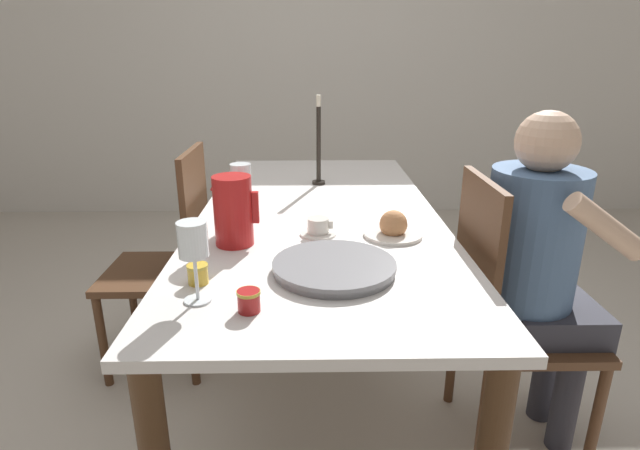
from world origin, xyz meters
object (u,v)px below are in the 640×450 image
Objects in this scene: chair_opposite at (172,257)px; wine_glass_water at (241,180)px; jam_jar_red at (198,273)px; jam_jar_amber at (249,300)px; candlestick_tall at (319,149)px; wine_glass_juice at (193,244)px; bread_plate at (393,228)px; teacup_near_person at (318,228)px; serving_tray at (334,267)px; teacup_across at (232,201)px; red_pitcher at (233,210)px; person_seated at (540,259)px; chair_person_side at (505,312)px.

chair_opposite is 0.62m from wine_glass_water.
chair_opposite is at bearing 111.07° from jam_jar_red.
jam_jar_amber is 1.22m from candlestick_tall.
bread_plate is at bearing 38.97° from wine_glass_juice.
teacup_near_person is (0.62, -0.42, 0.28)m from chair_opposite.
bread_plate is at bearing 53.54° from serving_tray.
serving_tray is at bearing -82.36° from teacup_near_person.
bread_plate reaches higher than serving_tray.
chair_opposite reaches higher than teacup_near_person.
wine_glass_water is 0.54× the size of candlestick_tall.
serving_tray is 0.99m from candlestick_tall.
candlestick_tall is (0.35, 0.35, 0.14)m from teacup_across.
red_pitcher reaches higher than bread_plate.
wine_glass_juice is at bearing -93.62° from wine_glass_water.
candlestick_tall is (0.64, 0.26, 0.42)m from chair_opposite.
teacup_across is at bearing -107.68° from chair_opposite.
wine_glass_water is 0.26m from teacup_across.
teacup_near_person is 0.35× the size of serving_tray.
chair_opposite is 0.82× the size of person_seated.
chair_opposite is 2.41× the size of candlestick_tall.
teacup_near_person is 0.49m from jam_jar_red.
wine_glass_water is 0.55m from bread_plate.
teacup_across is (-1.06, 0.40, 0.09)m from person_seated.
person_seated reaches higher than wine_glass_juice.
chair_person_side is at bearing -50.66° from candlestick_tall.
chair_person_side is 1.07m from candlestick_tall.
bread_plate is at bearing -99.59° from chair_person_side.
red_pitcher reaches higher than teacup_across.
wine_glass_juice reaches higher than bread_plate.
teacup_across is 0.68m from bread_plate.
red_pitcher is 0.55× the size of candlestick_tall.
jam_jar_amber is at bearing -98.68° from candlestick_tall.
person_seated is at bearing -10.95° from wine_glass_water.
wine_glass_juice is (-1.03, -0.39, 0.21)m from person_seated.
teacup_across is 0.35× the size of serving_tray.
teacup_across is 0.73m from serving_tray.
teacup_across is at bearing 99.55° from red_pitcher.
jam_jar_amber is 0.22m from jam_jar_red.
wine_glass_water is 0.58m from wine_glass_juice.
chair_person_side is 8.00× the size of teacup_near_person.
red_pitcher is 1.02× the size of wine_glass_water.
chair_person_side is 0.97m from red_pitcher.
candlestick_tall is at bearing 91.67° from serving_tray.
person_seated reaches higher than bread_plate.
red_pitcher is 1.13× the size of bread_plate.
chair_person_side is at bearing -12.54° from wine_glass_water.
person_seated is 1.10m from jam_jar_red.
teacup_across is 2.15× the size of jam_jar_red.
chair_person_side is 0.21m from person_seated.
serving_tray is 0.86× the size of candlestick_tall.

